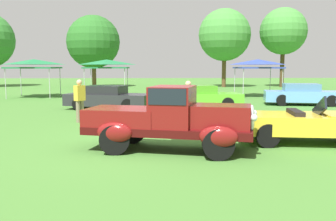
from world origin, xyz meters
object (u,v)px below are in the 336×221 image
(spectator_between_cars, at_px, (188,102))
(canopy_tent_center_field, at_px, (107,63))
(show_car_skyblue, at_px, (303,95))
(canopy_tent_right_field, at_px, (258,63))
(feature_pickup_truck, at_px, (170,118))
(canopy_tent_left_field, at_px, (34,63))
(show_car_charcoal, at_px, (108,98))
(spectator_near_truck, at_px, (80,99))
(show_car_lime, at_px, (199,97))
(neighbor_convertible, at_px, (314,123))

(spectator_between_cars, height_order, canopy_tent_center_field, canopy_tent_center_field)
(show_car_skyblue, distance_m, canopy_tent_center_field, 14.20)
(spectator_between_cars, xyz_separation_m, canopy_tent_right_field, (6.35, 13.59, 1.51))
(feature_pickup_truck, distance_m, spectator_between_cars, 3.83)
(show_car_skyblue, distance_m, spectator_between_cars, 10.56)
(feature_pickup_truck, relative_size, canopy_tent_left_field, 1.40)
(feature_pickup_truck, relative_size, canopy_tent_center_field, 1.43)
(show_car_charcoal, relative_size, spectator_near_truck, 2.77)
(feature_pickup_truck, xyz_separation_m, show_car_lime, (1.98, 9.72, -0.27))
(spectator_near_truck, bearing_deg, feature_pickup_truck, -57.20)
(canopy_tent_right_field, bearing_deg, spectator_between_cars, -115.04)
(neighbor_convertible, height_order, canopy_tent_right_field, canopy_tent_right_field)
(spectator_near_truck, height_order, canopy_tent_center_field, canopy_tent_center_field)
(neighbor_convertible, xyz_separation_m, show_car_skyblue, (3.96, 10.49, 0.02))
(show_car_lime, relative_size, canopy_tent_right_field, 1.43)
(show_car_lime, height_order, canopy_tent_center_field, canopy_tent_center_field)
(spectator_between_cars, bearing_deg, canopy_tent_center_field, 107.59)
(show_car_charcoal, height_order, spectator_between_cars, spectator_between_cars)
(show_car_lime, bearing_deg, neighbor_convertible, -76.02)
(show_car_skyblue, relative_size, canopy_tent_center_field, 1.45)
(spectator_near_truck, relative_size, canopy_tent_center_field, 0.53)
(show_car_charcoal, relative_size, show_car_skyblue, 1.01)
(neighbor_convertible, xyz_separation_m, spectator_between_cars, (-3.37, 2.90, 0.33))
(spectator_near_truck, bearing_deg, neighbor_convertible, -29.91)
(feature_pickup_truck, relative_size, show_car_charcoal, 0.98)
(show_car_lime, height_order, spectator_near_truck, spectator_near_truck)
(feature_pickup_truck, relative_size, spectator_near_truck, 2.70)
(show_car_charcoal, xyz_separation_m, show_car_lime, (4.74, 0.10, -0.00))
(feature_pickup_truck, height_order, neighbor_convertible, feature_pickup_truck)
(feature_pickup_truck, relative_size, show_car_lime, 1.05)
(show_car_charcoal, bearing_deg, neighbor_convertible, -51.63)
(show_car_skyblue, bearing_deg, canopy_tent_left_field, 160.33)
(show_car_lime, height_order, show_car_skyblue, same)
(show_car_skyblue, relative_size, canopy_tent_right_field, 1.52)
(show_car_charcoal, height_order, show_car_lime, same)
(show_car_lime, height_order, canopy_tent_left_field, canopy_tent_left_field)
(neighbor_convertible, relative_size, spectator_near_truck, 2.66)
(spectator_near_truck, bearing_deg, show_car_lime, 40.61)
(spectator_between_cars, bearing_deg, canopy_tent_right_field, 64.96)
(show_car_charcoal, height_order, canopy_tent_right_field, canopy_tent_right_field)
(show_car_charcoal, bearing_deg, canopy_tent_right_field, 37.80)
(neighbor_convertible, height_order, spectator_between_cars, spectator_between_cars)
(neighbor_convertible, xyz_separation_m, canopy_tent_left_field, (-13.11, 16.59, 1.85))
(spectator_near_truck, bearing_deg, show_car_charcoal, 82.70)
(neighbor_convertible, bearing_deg, canopy_tent_right_field, 79.75)
(neighbor_convertible, xyz_separation_m, show_car_lime, (-2.21, 8.88, 0.02))
(feature_pickup_truck, height_order, show_car_charcoal, feature_pickup_truck)
(spectator_near_truck, relative_size, spectator_between_cars, 1.00)
(show_car_skyblue, height_order, canopy_tent_center_field, canopy_tent_center_field)
(spectator_near_truck, bearing_deg, spectator_between_cars, -19.01)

